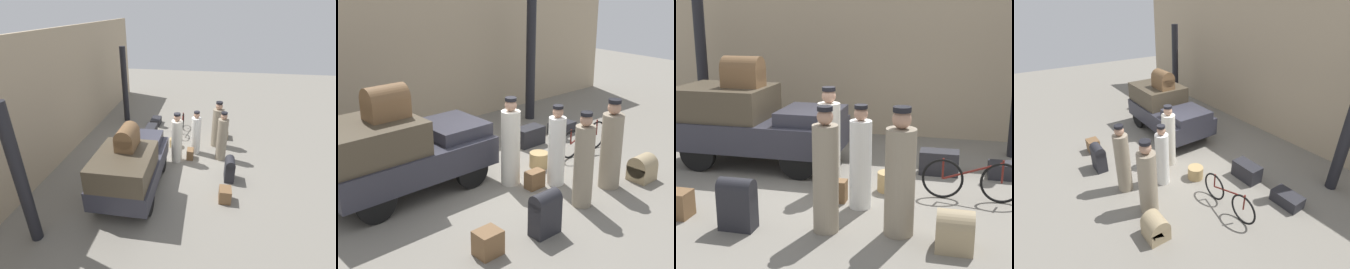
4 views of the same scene
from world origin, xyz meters
The scene contains 18 objects.
ground_plane centered at (0.00, 0.00, 0.00)m, with size 30.00×30.00×0.00m, color gray.
station_building_facade centered at (0.00, 4.08, 2.25)m, with size 16.00×0.15×4.50m.
canopy_pillar_left centered at (-4.09, 2.78, 1.77)m, with size 0.27×0.27×3.53m.
canopy_pillar_right centered at (3.44, 2.78, 1.77)m, with size 0.27×0.27×3.53m.
truck centered at (-1.93, 0.97, 0.90)m, with size 3.42×1.65×1.63m.
bicycle centered at (2.48, -0.07, 0.36)m, with size 1.67×0.04×0.75m.
wicker_basket centered at (1.07, 0.06, 0.17)m, with size 0.43×0.43×0.34m.
porter_carrying_trunk centered at (0.02, -0.15, 0.86)m, with size 0.39×0.39×1.86m.
porter_with_bicycle centered at (1.45, -1.59, 0.85)m, with size 0.43×0.43×1.86m.
porter_lifting_near_truck centered at (0.40, -1.74, 0.85)m, with size 0.37×0.37×1.85m.
conductor_in_dark_uniform centered at (0.71, -0.78, 0.78)m, with size 0.35×0.35×1.71m.
suitcase_small_leather centered at (3.17, 1.25, 0.15)m, with size 0.70×0.43×0.30m.
trunk_wicker_pale centered at (0.25, -0.63, 0.19)m, with size 0.39×0.24×0.37m.
trunk_barrel_dark centered at (-0.87, -1.99, 0.42)m, with size 0.52×0.30×0.79m.
trunk_large_brown centered at (-1.97, -1.82, 0.21)m, with size 0.41×0.34×0.42m.
suitcase_tan_flat centered at (1.89, 1.21, 0.23)m, with size 0.76×0.43×0.47m.
trunk_umber_medium centered at (2.23, -1.87, 0.26)m, with size 0.50×0.46×0.56m.
trunk_on_truck_roof centered at (-2.10, 0.97, 1.92)m, with size 0.79×0.52×0.63m.
Camera 4 is at (5.77, -3.64, 4.46)m, focal length 28.00 mm.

